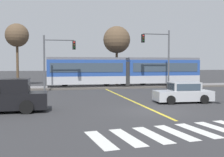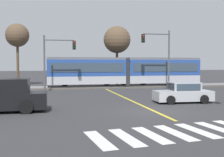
{
  "view_description": "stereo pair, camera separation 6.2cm",
  "coord_description": "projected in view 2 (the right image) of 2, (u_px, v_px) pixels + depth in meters",
  "views": [
    {
      "loc": [
        -6.22,
        -15.83,
        2.88
      ],
      "look_at": [
        -0.95,
        7.62,
        1.6
      ],
      "focal_mm": 45.0,
      "sensor_mm": 36.0,
      "label": 1
    },
    {
      "loc": [
        -6.16,
        -15.84,
        2.88
      ],
      "look_at": [
        -0.95,
        7.62,
        1.6
      ],
      "focal_mm": 45.0,
      "sensor_mm": 36.0,
      "label": 2
    }
  ],
  "objects": [
    {
      "name": "bare_tree_east",
      "position": [
        117.0,
        40.0,
        37.26
      ],
      "size": [
        3.58,
        3.58,
        7.85
      ],
      "color": "brown",
      "rests_on": "ground"
    },
    {
      "name": "sedan_crossing",
      "position": [
        183.0,
        93.0,
        20.72
      ],
      "size": [
        4.29,
        2.1,
        1.52
      ],
      "color": "#B7BABF",
      "rests_on": "ground"
    },
    {
      "name": "pickup_truck",
      "position": [
        2.0,
        98.0,
        16.67
      ],
      "size": [
        5.42,
        2.28,
        1.98
      ],
      "color": "black",
      "rests_on": "ground"
    },
    {
      "name": "traffic_light_far_left",
      "position": [
        55.0,
        55.0,
        28.44
      ],
      "size": [
        3.25,
        0.38,
        5.73
      ],
      "color": "#515459",
      "rests_on": "ground"
    },
    {
      "name": "crosswalk_stripe_3",
      "position": [
        175.0,
        133.0,
        11.7
      ],
      "size": [
        0.9,
        2.85,
        0.01
      ],
      "primitive_type": "cube",
      "rotation": [
        0.0,
        0.0,
        0.12
      ],
      "color": "silver",
      "rests_on": "ground"
    },
    {
      "name": "light_rail_tram",
      "position": [
        125.0,
        70.0,
        33.92
      ],
      "size": [
        18.5,
        2.64,
        3.43
      ],
      "color": "#B7BAC1",
      "rests_on": "track_bed"
    },
    {
      "name": "crosswalk_stripe_0",
      "position": [
        99.0,
        140.0,
        10.6
      ],
      "size": [
        0.9,
        2.85,
        0.01
      ],
      "primitive_type": "cube",
      "rotation": [
        0.0,
        0.0,
        0.12
      ],
      "color": "silver",
      "rests_on": "ground"
    },
    {
      "name": "crosswalk_stripe_4",
      "position": [
        197.0,
        130.0,
        12.07
      ],
      "size": [
        0.9,
        2.85,
        0.01
      ],
      "primitive_type": "cube",
      "rotation": [
        0.0,
        0.0,
        0.12
      ],
      "color": "silver",
      "rests_on": "ground"
    },
    {
      "name": "track_bed",
      "position": [
        103.0,
        87.0,
        33.43
      ],
      "size": [
        120.0,
        4.0,
        0.18
      ],
      "primitive_type": "cube",
      "color": "#56514C",
      "rests_on": "ground"
    },
    {
      "name": "crosswalk_stripe_1",
      "position": [
        126.0,
        137.0,
        10.96
      ],
      "size": [
        0.9,
        2.85,
        0.01
      ],
      "primitive_type": "cube",
      "rotation": [
        0.0,
        0.0,
        0.12
      ],
      "color": "silver",
      "rests_on": "ground"
    },
    {
      "name": "bare_tree_west",
      "position": [
        17.0,
        36.0,
        36.0
      ],
      "size": [
        2.99,
        2.99,
        8.02
      ],
      "color": "brown",
      "rests_on": "ground"
    },
    {
      "name": "ground_plane",
      "position": [
        155.0,
        111.0,
        16.93
      ],
      "size": [
        200.0,
        200.0,
        0.0
      ],
      "primitive_type": "plane",
      "color": "#333335"
    },
    {
      "name": "crosswalk_stripe_2",
      "position": [
        151.0,
        135.0,
        11.33
      ],
      "size": [
        0.9,
        2.85,
        0.01
      ],
      "primitive_type": "cube",
      "rotation": [
        0.0,
        0.0,
        0.12
      ],
      "color": "silver",
      "rests_on": "ground"
    },
    {
      "name": "rail_near",
      "position": [
        104.0,
        86.0,
        32.72
      ],
      "size": [
        120.0,
        0.08,
        0.1
      ],
      "primitive_type": "cube",
      "color": "#939399",
      "rests_on": "track_bed"
    },
    {
      "name": "traffic_light_far_right",
      "position": [
        160.0,
        51.0,
        30.64
      ],
      "size": [
        3.25,
        0.38,
        6.52
      ],
      "color": "#515459",
      "rests_on": "ground"
    },
    {
      "name": "crosswalk_stripe_5",
      "position": [
        218.0,
        128.0,
        12.44
      ],
      "size": [
        0.9,
        2.85,
        0.01
      ],
      "primitive_type": "cube",
      "rotation": [
        0.0,
        0.0,
        0.12
      ],
      "color": "silver",
      "rests_on": "ground"
    },
    {
      "name": "rail_far",
      "position": [
        102.0,
        85.0,
        34.13
      ],
      "size": [
        120.0,
        0.08,
        0.1
      ],
      "primitive_type": "cube",
      "color": "#939399",
      "rests_on": "track_bed"
    },
    {
      "name": "lane_centre_line",
      "position": [
        128.0,
        99.0,
        22.75
      ],
      "size": [
        0.2,
        17.92,
        0.01
      ],
      "primitive_type": "cube",
      "color": "gold",
      "rests_on": "ground"
    }
  ]
}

